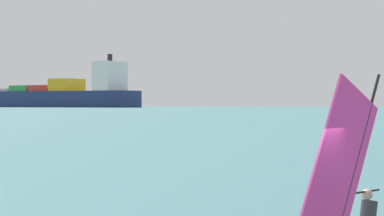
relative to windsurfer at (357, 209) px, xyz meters
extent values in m
cylinder|color=black|center=(-0.05, -0.03, 0.91)|extent=(1.48, 1.09, 3.44)
cube|color=#D8338C|center=(-0.57, -0.41, 0.74)|extent=(2.35, 1.72, 3.73)
cylinder|color=black|center=(0.06, 0.04, 0.32)|extent=(1.21, 0.89, 0.04)
sphere|color=tan|center=(0.29, 0.21, 0.26)|extent=(0.22, 0.22, 0.22)
cube|color=navy|center=(23.53, 738.19, 5.87)|extent=(148.45, 147.49, 13.58)
cube|color=silver|center=(72.56, 689.60, 24.56)|extent=(30.15, 30.21, 23.80)
cylinder|color=black|center=(72.56, 689.60, 39.46)|extent=(4.00, 4.00, 6.00)
cube|color=gold|center=(39.83, 722.03, 17.86)|extent=(31.90, 31.93, 10.40)
cube|color=red|center=(23.84, 737.89, 15.26)|extent=(31.90, 31.93, 5.20)
cube|color=#2D8C47|center=(7.84, 753.74, 15.26)|extent=(31.90, 31.93, 5.20)
cube|color=#99999E|center=(-8.16, 769.60, 13.96)|extent=(31.90, 31.93, 2.60)
cube|color=#756B56|center=(28.35, 1625.70, 25.65)|extent=(954.38, 320.80, 53.14)
camera|label=1|loc=(-6.54, -15.75, 2.03)|focal=81.53mm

